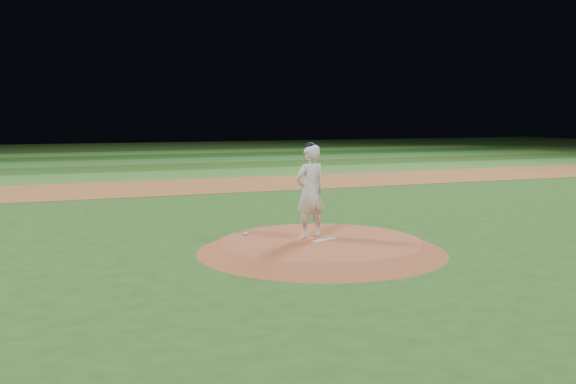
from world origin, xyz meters
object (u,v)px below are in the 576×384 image
Objects in this scene: pitcher_on_mound at (310,191)px; pitching_rubber at (324,240)px; pitchers_mound at (321,246)px; rosin_bag at (246,234)px.

pitching_rubber is at bearing -71.98° from pitcher_on_mound.
pitchers_mound is 1.83m from rosin_bag.
pitcher_on_mound reaches higher than pitching_rubber.
pitchers_mound is at bearing -69.67° from pitcher_on_mound.
pitcher_on_mound is at bearing -35.05° from rosin_bag.
rosin_bag is at bearing 138.40° from pitchers_mound.
pitchers_mound is at bearing -41.60° from rosin_bag.
rosin_bag is 1.83m from pitcher_on_mound.
rosin_bag is (-1.37, 1.21, 0.16)m from pitchers_mound.
pitching_rubber is 1.90m from rosin_bag.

